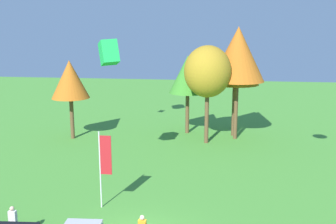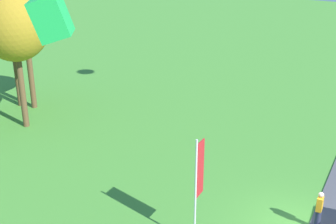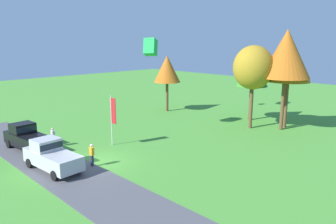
{
  "view_description": "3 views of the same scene",
  "coord_description": "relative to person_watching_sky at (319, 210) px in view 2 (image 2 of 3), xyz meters",
  "views": [
    {
      "loc": [
        3.7,
        -16.76,
        10.01
      ],
      "look_at": [
        0.88,
        4.26,
        5.47
      ],
      "focal_mm": 42.0,
      "sensor_mm": 36.0,
      "label": 1
    },
    {
      "loc": [
        -16.4,
        -2.67,
        11.61
      ],
      "look_at": [
        0.18,
        6.04,
        3.9
      ],
      "focal_mm": 50.0,
      "sensor_mm": 36.0,
      "label": 2
    },
    {
      "loc": [
        20.3,
        -12.58,
        9.0
      ],
      "look_at": [
        1.91,
        5.57,
        3.37
      ],
      "focal_mm": 35.0,
      "sensor_mm": 36.0,
      "label": 3
    }
  ],
  "objects": [
    {
      "name": "kite_box_high_right",
      "position": [
        -4.02,
        9.39,
        7.55
      ],
      "size": [
        1.72,
        1.79,
        1.82
      ],
      "primitive_type": "cube",
      "rotation": [
        -0.05,
        0.3,
        2.07
      ],
      "color": "green"
    },
    {
      "name": "tree_center_back",
      "position": [
        2.24,
        17.73,
        5.45
      ],
      "size": [
        4.07,
        4.07,
        8.59
      ],
      "color": "brown",
      "rests_on": "ground"
    },
    {
      "name": "person_watching_sky",
      "position": [
        0.0,
        0.0,
        0.0
      ],
      "size": [
        0.36,
        0.24,
        1.71
      ],
      "color": "#2D334C",
      "rests_on": "ground"
    },
    {
      "name": "flag_banner",
      "position": [
        -2.94,
        4.0,
        1.95
      ],
      "size": [
        0.71,
        0.08,
        4.47
      ],
      "color": "silver",
      "rests_on": "ground"
    }
  ]
}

